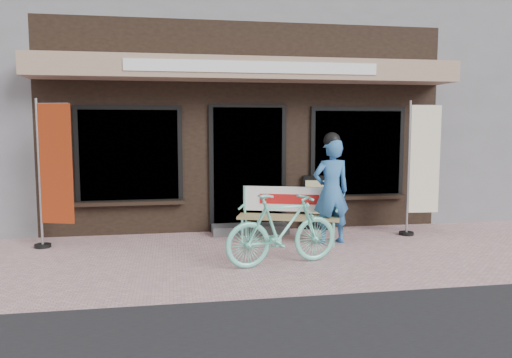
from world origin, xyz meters
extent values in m
plane|color=#CB9B9D|center=(0.00, 0.00, 0.00)|extent=(70.00, 70.00, 0.00)
cube|color=black|center=(0.00, 5.00, 1.80)|extent=(7.00, 6.00, 3.60)
cube|color=#A0856D|center=(0.00, 1.65, 2.75)|extent=(7.00, 0.80, 0.35)
cube|color=white|center=(0.00, 1.24, 2.75)|extent=(4.00, 0.02, 0.18)
cube|color=black|center=(0.00, 1.98, 1.10)|extent=(1.20, 0.06, 2.10)
cube|color=black|center=(0.00, 1.97, 1.10)|extent=(1.35, 0.04, 2.20)
cube|color=black|center=(-2.00, 1.98, 1.35)|extent=(1.60, 0.06, 1.50)
cube|color=black|center=(2.00, 1.98, 1.35)|extent=(1.60, 0.06, 1.50)
cube|color=black|center=(-2.00, 1.97, 1.35)|extent=(1.75, 0.04, 1.65)
cube|color=black|center=(2.00, 1.97, 1.35)|extent=(1.75, 0.04, 1.65)
cube|color=black|center=(-2.00, 1.92, 0.55)|extent=(1.80, 0.18, 0.06)
cube|color=black|center=(2.00, 1.92, 0.55)|extent=(1.80, 0.18, 0.06)
cube|color=#59595B|center=(0.00, 1.75, 0.07)|extent=(1.30, 0.45, 0.15)
cylinder|color=#6ED7BB|center=(-0.24, 1.06, 0.19)|extent=(0.05, 0.05, 0.37)
cylinder|color=#6ED7BB|center=(-0.12, 1.39, 0.19)|extent=(0.05, 0.05, 0.37)
cylinder|color=#6ED7BB|center=(1.11, 0.61, 0.19)|extent=(0.05, 0.05, 0.37)
cylinder|color=#6ED7BB|center=(1.22, 0.94, 0.19)|extent=(0.05, 0.05, 0.37)
cube|color=#998754|center=(0.49, 1.00, 0.40)|extent=(1.64, 0.88, 0.04)
cylinder|color=#6ED7BB|center=(-0.14, 1.40, 0.62)|extent=(0.05, 0.05, 0.49)
cylinder|color=#6ED7BB|center=(1.24, 0.94, 0.62)|extent=(0.05, 0.05, 0.49)
cube|color=white|center=(0.55, 1.19, 0.66)|extent=(1.44, 0.51, 0.40)
cube|color=#B21414|center=(0.55, 1.16, 0.66)|extent=(0.91, 0.31, 0.16)
cylinder|color=#6ED7BB|center=(-0.22, 1.24, 0.55)|extent=(0.16, 0.38, 0.04)
cylinder|color=#6ED7BB|center=(1.20, 0.76, 0.55)|extent=(0.16, 0.38, 0.04)
imported|color=#2E66A1|center=(1.14, 0.85, 0.82)|extent=(0.63, 0.45, 1.64)
sphere|color=black|center=(1.14, 0.85, 1.61)|extent=(0.29, 0.29, 0.26)
imported|color=#6ED7BB|center=(0.12, -0.24, 0.48)|extent=(1.65, 0.78, 0.96)
cylinder|color=gray|center=(-3.26, 1.29, 1.12)|extent=(0.05, 0.05, 2.24)
cylinder|color=gray|center=(-3.02, 1.21, 2.16)|extent=(0.49, 0.19, 0.02)
cube|color=maroon|center=(-3.00, 1.20, 1.27)|extent=(0.49, 0.20, 1.78)
cylinder|color=black|center=(-3.26, 1.29, 0.03)|extent=(0.31, 0.31, 0.05)
cylinder|color=gray|center=(2.59, 1.17, 1.13)|extent=(0.04, 0.04, 2.25)
cylinder|color=gray|center=(2.84, 1.15, 2.17)|extent=(0.51, 0.06, 0.02)
cube|color=#F3E9C7|center=(2.86, 1.15, 1.28)|extent=(0.51, 0.07, 1.79)
cylinder|color=black|center=(2.59, 1.17, 0.03)|extent=(0.26, 0.26, 0.05)
cube|color=black|center=(1.22, 1.88, 0.48)|extent=(0.48, 0.23, 0.96)
cube|color=beige|center=(1.21, 1.83, 0.59)|extent=(0.39, 0.14, 0.59)
camera|label=1|loc=(-1.32, -6.56, 1.84)|focal=35.00mm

